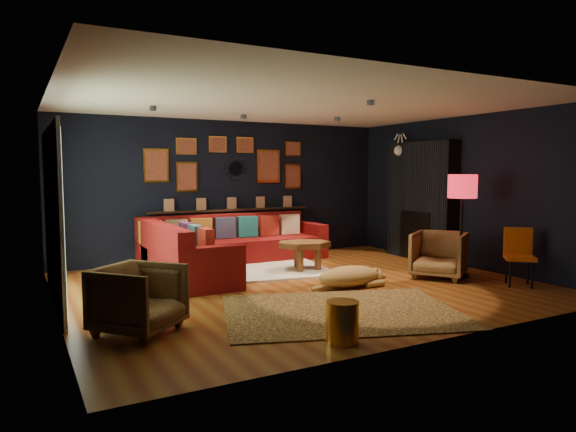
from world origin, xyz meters
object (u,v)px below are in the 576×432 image
sectional (217,250)px  gold_stool (342,322)px  floor_lamp (462,191)px  dog (349,272)px  pouf (210,264)px  coffee_table (304,247)px  orange_chair (519,252)px  armchair_right (439,253)px  armchair_left (139,296)px

sectional → gold_stool: 4.17m
floor_lamp → dog: floor_lamp is taller
pouf → coffee_table: bearing=-8.6°
pouf → floor_lamp: (3.48, -1.81, 1.13)m
pouf → orange_chair: bearing=-34.9°
sectional → coffee_table: sectional is taller
pouf → gold_stool: bearing=-88.5°
armchair_right → dog: 1.63m
orange_chair → pouf: bearing=-173.1°
armchair_left → gold_stool: bearing=-77.3°
orange_chair → dog: size_ratio=0.64×
coffee_table → pouf: size_ratio=1.90×
armchair_right → armchair_left: bearing=-117.9°
coffee_table → orange_chair: (2.22, -2.39, 0.09)m
armchair_right → dog: (-1.62, 0.10, -0.17)m
orange_chair → floor_lamp: bearing=151.6°
armchair_right → dog: size_ratio=0.60×
coffee_table → floor_lamp: bearing=-39.4°
armchair_right → orange_chair: size_ratio=0.95×
armchair_right → orange_chair: (0.66, -0.92, 0.09)m
sectional → orange_chair: size_ratio=4.09×
sectional → pouf: (-0.36, -0.65, -0.11)m
sectional → armchair_right: (2.75, -2.36, 0.07)m
sectional → orange_chair: bearing=-43.9°
coffee_table → gold_stool: bearing=-114.1°
armchair_left → floor_lamp: size_ratio=0.48×
gold_stool → orange_chair: (3.68, 0.88, 0.29)m
armchair_right → gold_stool: bearing=-94.0°
coffee_table → floor_lamp: (1.92, -1.57, 0.95)m
sectional → dog: (1.13, -2.26, -0.10)m
gold_stool → pouf: bearing=91.5°
pouf → armchair_left: bearing=-124.6°
sectional → floor_lamp: 4.10m
sectional → pouf: size_ratio=6.08×
sectional → floor_lamp: size_ratio=2.13×
sectional → floor_lamp: floor_lamp is taller
armchair_left → coffee_table: bearing=-7.8°
pouf → armchair_right: (3.11, -1.71, 0.18)m
armchair_left → orange_chair: orange_chair is taller
pouf → dog: (1.50, -1.62, 0.01)m
pouf → dog: size_ratio=0.43×
sectional → armchair_left: sectional is taller
armchair_right → dog: armchair_right is taller
coffee_table → gold_stool: (-1.46, -3.27, -0.19)m
sectional → gold_stool: size_ratio=8.46×
floor_lamp → sectional: bearing=141.7°
pouf → armchair_right: size_ratio=0.71×
gold_stool → dog: dog is taller
coffee_table → pouf: (-1.56, 0.24, -0.18)m
coffee_table → armchair_left: size_ratio=1.38×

